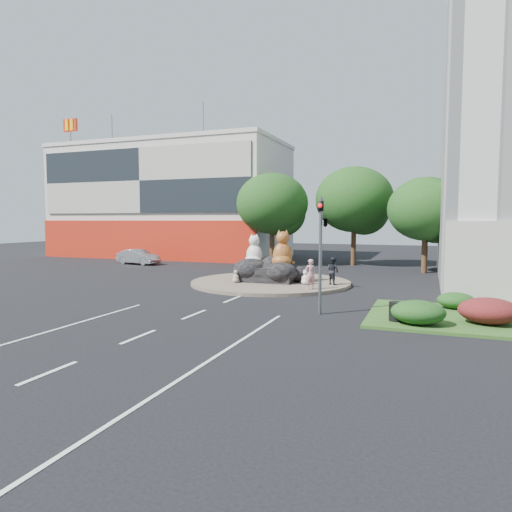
{
  "coord_description": "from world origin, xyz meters",
  "views": [
    {
      "loc": [
        9.32,
        -17.04,
        4.04
      ],
      "look_at": [
        0.13,
        7.09,
        2.0
      ],
      "focal_mm": 32.0,
      "sensor_mm": 36.0,
      "label": 1
    }
  ],
  "objects": [
    {
      "name": "shophouse_block",
      "position": [
        -18.0,
        27.91,
        6.18
      ],
      "size": [
        25.2,
        12.3,
        17.4
      ],
      "color": "beige",
      "rests_on": "ground"
    },
    {
      "name": "litter_bin",
      "position": [
        8.19,
        1.26,
        0.49
      ],
      "size": [
        0.62,
        0.62,
        0.74
      ],
      "primitive_type": "cylinder",
      "rotation": [
        0.0,
        0.0,
        -0.13
      ],
      "color": "black",
      "rests_on": "grass_verge"
    },
    {
      "name": "cat_white",
      "position": [
        -1.21,
        10.28,
        2.14
      ],
      "size": [
        1.47,
        1.35,
        2.07
      ],
      "primitive_type": null,
      "rotation": [
        0.0,
        0.0,
        -0.25
      ],
      "color": "silver",
      "rests_on": "rock_plinth"
    },
    {
      "name": "hedge_red",
      "position": [
        11.5,
        2.0,
        0.61
      ],
      "size": [
        2.2,
        1.76,
        0.99
      ],
      "primitive_type": "ellipsoid",
      "color": "#481313",
      "rests_on": "grass_verge"
    },
    {
      "name": "tree_mid",
      "position": [
        3.07,
        24.06,
        5.56
      ],
      "size": [
        6.84,
        6.84,
        8.76
      ],
      "color": "#382314",
      "rests_on": "ground"
    },
    {
      "name": "cat_tabby",
      "position": [
        0.84,
        9.89,
        2.28
      ],
      "size": [
        1.8,
        1.72,
        2.35
      ],
      "primitive_type": null,
      "rotation": [
        0.0,
        0.0,
        0.45
      ],
      "color": "#A64622",
      "rests_on": "rock_plinth"
    },
    {
      "name": "traffic_light",
      "position": [
        5.1,
        2.0,
        3.62
      ],
      "size": [
        0.44,
        1.24,
        5.0
      ],
      "color": "#595B60",
      "rests_on": "ground"
    },
    {
      "name": "tree_left",
      "position": [
        -3.93,
        22.06,
        5.25
      ],
      "size": [
        6.46,
        6.46,
        8.27
      ],
      "color": "#382314",
      "rests_on": "ground"
    },
    {
      "name": "hedge_back_green",
      "position": [
        10.5,
        4.8,
        0.48
      ],
      "size": [
        1.6,
        1.28,
        0.72
      ],
      "primitive_type": "ellipsoid",
      "color": "#153912",
      "rests_on": "grass_verge"
    },
    {
      "name": "kitten_calico",
      "position": [
        -1.76,
        8.56,
        0.6
      ],
      "size": [
        0.57,
        0.53,
        0.8
      ],
      "primitive_type": null,
      "rotation": [
        0.0,
        0.0,
        -0.26
      ],
      "color": "silver",
      "rests_on": "roundabout_island"
    },
    {
      "name": "parked_car",
      "position": [
        -15.48,
        17.87,
        0.69
      ],
      "size": [
        4.36,
        2.06,
        1.38
      ],
      "primitive_type": "imported",
      "rotation": [
        0.0,
        0.0,
        1.43
      ],
      "color": "#ABAFB3",
      "rests_on": "ground"
    },
    {
      "name": "tree_right",
      "position": [
        9.07,
        20.06,
        4.63
      ],
      "size": [
        5.7,
        5.7,
        7.3
      ],
      "color": "#382314",
      "rests_on": "ground"
    },
    {
      "name": "kitten_white",
      "position": [
        2.45,
        9.31,
        0.65
      ],
      "size": [
        0.62,
        0.56,
        0.91
      ],
      "primitive_type": null,
      "rotation": [
        0.0,
        0.0,
        0.16
      ],
      "color": "beige",
      "rests_on": "roundabout_island"
    },
    {
      "name": "pedestrian_pink",
      "position": [
        3.19,
        7.52,
        1.05
      ],
      "size": [
        0.73,
        0.71,
        1.69
      ],
      "primitive_type": "imported",
      "rotation": [
        0.0,
        0.0,
        3.84
      ],
      "color": "#C9828B",
      "rests_on": "roundabout_island"
    },
    {
      "name": "pedestrian_dark",
      "position": [
        4.0,
        9.8,
        1.02
      ],
      "size": [
        1.01,
        0.97,
        1.63
      ],
      "primitive_type": "imported",
      "rotation": [
        0.0,
        0.0,
        2.52
      ],
      "color": "black",
      "rests_on": "roundabout_island"
    },
    {
      "name": "ground",
      "position": [
        0.0,
        0.0,
        0.0
      ],
      "size": [
        120.0,
        120.0,
        0.0
      ],
      "primitive_type": "plane",
      "color": "black",
      "rests_on": "ground"
    },
    {
      "name": "roundabout_island",
      "position": [
        0.0,
        10.0,
        0.1
      ],
      "size": [
        10.0,
        10.0,
        0.2
      ],
      "primitive_type": "cylinder",
      "color": "brown",
      "rests_on": "ground"
    },
    {
      "name": "street_lamp",
      "position": [
        12.82,
        8.0,
        4.55
      ],
      "size": [
        2.34,
        0.22,
        8.06
      ],
      "color": "#595B60",
      "rests_on": "ground"
    },
    {
      "name": "grass_verge",
      "position": [
        12.0,
        3.0,
        0.06
      ],
      "size": [
        10.0,
        6.0,
        0.12
      ],
      "primitive_type": "cube",
      "color": "#214A18",
      "rests_on": "ground"
    },
    {
      "name": "hedge_near_green",
      "position": [
        9.0,
        1.0,
        0.57
      ],
      "size": [
        2.0,
        1.6,
        0.9
      ],
      "primitive_type": "ellipsoid",
      "color": "#153912",
      "rests_on": "grass_verge"
    },
    {
      "name": "rock_plinth",
      "position": [
        0.0,
        10.0,
        0.65
      ],
      "size": [
        3.2,
        2.6,
        0.9
      ],
      "primitive_type": null,
      "color": "black",
      "rests_on": "roundabout_island"
    }
  ]
}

